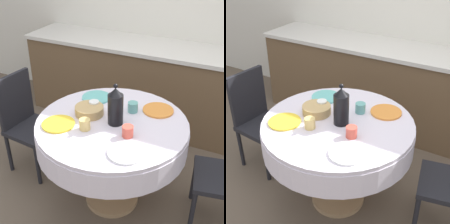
% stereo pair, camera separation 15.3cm
% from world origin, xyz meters
% --- Properties ---
extents(ground_plane, '(12.00, 12.00, 0.00)m').
position_xyz_m(ground_plane, '(0.00, 0.00, 0.00)').
color(ground_plane, brown).
extents(wall_back, '(7.00, 0.05, 2.60)m').
position_xyz_m(wall_back, '(0.00, 1.66, 1.30)').
color(wall_back, silver).
rests_on(wall_back, ground_plane).
extents(kitchen_counter, '(3.24, 0.64, 0.93)m').
position_xyz_m(kitchen_counter, '(0.00, 1.32, 0.47)').
color(kitchen_counter, brown).
rests_on(kitchen_counter, ground_plane).
extents(dining_table, '(1.13, 1.13, 0.77)m').
position_xyz_m(dining_table, '(0.00, 0.00, 0.64)').
color(dining_table, tan).
rests_on(dining_table, ground_plane).
extents(chair_right, '(0.43, 0.43, 0.92)m').
position_xyz_m(chair_right, '(-0.90, 0.08, 0.50)').
color(chair_right, black).
rests_on(chair_right, ground_plane).
extents(plate_near_left, '(0.24, 0.24, 0.01)m').
position_xyz_m(plate_near_left, '(-0.33, -0.21, 0.78)').
color(plate_near_left, yellow).
rests_on(plate_near_left, dining_table).
extents(cup_near_left, '(0.08, 0.08, 0.08)m').
position_xyz_m(cup_near_left, '(-0.13, -0.17, 0.81)').
color(cup_near_left, '#DBB766').
rests_on(cup_near_left, dining_table).
extents(plate_near_right, '(0.24, 0.24, 0.01)m').
position_xyz_m(plate_near_right, '(0.24, -0.30, 0.78)').
color(plate_near_right, white).
rests_on(plate_near_right, dining_table).
extents(cup_near_right, '(0.08, 0.08, 0.08)m').
position_xyz_m(cup_near_right, '(0.18, -0.12, 0.81)').
color(cup_near_right, '#CC4C3D').
rests_on(cup_near_right, dining_table).
extents(plate_far_left, '(0.24, 0.24, 0.01)m').
position_xyz_m(plate_far_left, '(-0.28, 0.27, 0.78)').
color(plate_far_left, '#60BCB7').
rests_on(plate_far_left, dining_table).
extents(cup_far_left, '(0.08, 0.08, 0.08)m').
position_xyz_m(cup_far_left, '(-0.20, 0.09, 0.81)').
color(cup_far_left, white).
rests_on(cup_far_left, dining_table).
extents(plate_far_right, '(0.24, 0.24, 0.01)m').
position_xyz_m(plate_far_right, '(0.25, 0.29, 0.78)').
color(plate_far_right, orange).
rests_on(plate_far_right, dining_table).
extents(cup_far_right, '(0.08, 0.08, 0.08)m').
position_xyz_m(cup_far_right, '(0.08, 0.20, 0.81)').
color(cup_far_right, '#5BA39E').
rests_on(cup_far_right, dining_table).
extents(coffee_carafe, '(0.11, 0.11, 0.31)m').
position_xyz_m(coffee_carafe, '(0.03, -0.01, 0.91)').
color(coffee_carafe, black).
rests_on(coffee_carafe, dining_table).
extents(bread_basket, '(0.22, 0.22, 0.07)m').
position_xyz_m(bread_basket, '(-0.20, 0.02, 0.81)').
color(bread_basket, tan).
rests_on(bread_basket, dining_table).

